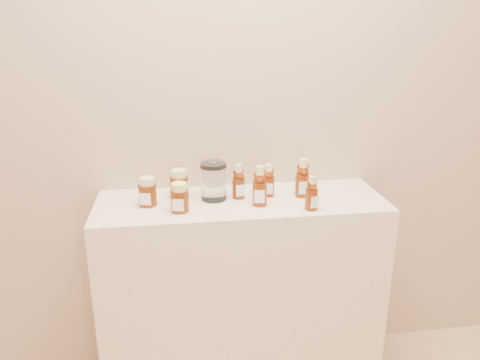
{
  "coord_description": "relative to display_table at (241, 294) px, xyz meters",
  "views": [
    {
      "loc": [
        -0.26,
        -0.24,
        1.61
      ],
      "look_at": [
        -0.01,
        1.52,
        1.0
      ],
      "focal_mm": 35.0,
      "sensor_mm": 36.0,
      "label": 1
    }
  ],
  "objects": [
    {
      "name": "bear_bottle_back_mid",
      "position": [
        0.12,
        0.04,
        0.53
      ],
      "size": [
        0.06,
        0.06,
        0.16
      ],
      "primitive_type": null,
      "rotation": [
        0.0,
        0.0,
        -0.17
      ],
      "color": "#5A1E07",
      "rests_on": "display_table"
    },
    {
      "name": "bear_bottle_front_right",
      "position": [
        0.26,
        -0.13,
        0.53
      ],
      "size": [
        0.07,
        0.07,
        0.16
      ],
      "primitive_type": null,
      "rotation": [
        0.0,
        0.0,
        0.29
      ],
      "color": "#5A1E07",
      "rests_on": "display_table"
    },
    {
      "name": "honey_jar_left",
      "position": [
        -0.38,
        -0.0,
        0.51
      ],
      "size": [
        0.09,
        0.09,
        0.12
      ],
      "primitive_type": null,
      "rotation": [
        0.0,
        0.0,
        -0.22
      ],
      "color": "#5A1E07",
      "rests_on": "display_table"
    },
    {
      "name": "bear_bottle_front_left",
      "position": [
        0.07,
        -0.06,
        0.54
      ],
      "size": [
        0.08,
        0.08,
        0.18
      ],
      "primitive_type": null,
      "rotation": [
        0.0,
        0.0,
        -0.23
      ],
      "color": "#5A1E07",
      "rests_on": "display_table"
    },
    {
      "name": "glass_canister",
      "position": [
        -0.11,
        0.03,
        0.54
      ],
      "size": [
        0.13,
        0.13,
        0.17
      ],
      "primitive_type": null,
      "rotation": [
        0.0,
        0.0,
        0.18
      ],
      "color": "white",
      "rests_on": "display_table"
    },
    {
      "name": "bear_bottle_back_left",
      "position": [
        -0.01,
        0.03,
        0.53
      ],
      "size": [
        0.06,
        0.06,
        0.16
      ],
      "primitive_type": null,
      "rotation": [
        0.0,
        0.0,
        0.17
      ],
      "color": "#5A1E07",
      "rests_on": "display_table"
    },
    {
      "name": "bear_bottle_back_right",
      "position": [
        0.26,
        0.02,
        0.54
      ],
      "size": [
        0.07,
        0.07,
        0.18
      ],
      "primitive_type": null,
      "rotation": [
        0.0,
        0.0,
        -0.04
      ],
      "color": "#5A1E07",
      "rests_on": "display_table"
    },
    {
      "name": "display_table",
      "position": [
        0.0,
        0.0,
        0.0
      ],
      "size": [
        1.2,
        0.4,
        0.9
      ],
      "primitive_type": "cube",
      "color": "beige",
      "rests_on": "ground"
    },
    {
      "name": "honey_jar_front",
      "position": [
        -0.25,
        -0.08,
        0.51
      ],
      "size": [
        0.09,
        0.09,
        0.12
      ],
      "primitive_type": null,
      "rotation": [
        0.0,
        0.0,
        -0.21
      ],
      "color": "#5A1E07",
      "rests_on": "display_table"
    },
    {
      "name": "wall_back",
      "position": [
        0.0,
        0.2,
        0.9
      ],
      "size": [
        3.5,
        0.02,
        2.7
      ],
      "primitive_type": "cube",
      "color": "tan",
      "rests_on": "ground"
    },
    {
      "name": "honey_jar_back",
      "position": [
        -0.25,
        0.07,
        0.51
      ],
      "size": [
        0.1,
        0.1,
        0.12
      ],
      "primitive_type": null,
      "rotation": [
        0.0,
        0.0,
        0.42
      ],
      "color": "#5A1E07",
      "rests_on": "display_table"
    }
  ]
}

